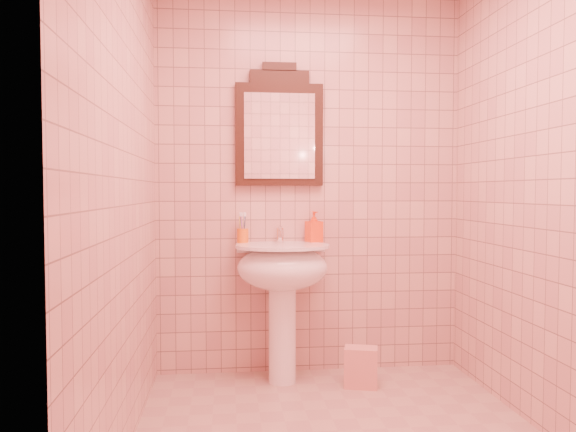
{
  "coord_description": "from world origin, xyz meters",
  "views": [
    {
      "loc": [
        -0.54,
        -2.56,
        1.19
      ],
      "look_at": [
        -0.2,
        0.55,
        1.05
      ],
      "focal_mm": 35.0,
      "sensor_mm": 36.0,
      "label": 1
    }
  ],
  "objects": [
    {
      "name": "pedestal_sink",
      "position": [
        -0.2,
        0.87,
        0.66
      ],
      "size": [
        0.58,
        0.58,
        0.86
      ],
      "color": "white",
      "rests_on": "floor"
    },
    {
      "name": "soap_dispenser",
      "position": [
        0.02,
        1.03,
        0.96
      ],
      "size": [
        0.11,
        0.12,
        0.2
      ],
      "primitive_type": "imported",
      "rotation": [
        0.0,
        0.0,
        0.32
      ],
      "color": "#E33F13",
      "rests_on": "pedestal_sink"
    },
    {
      "name": "faucet",
      "position": [
        -0.2,
        1.01,
        0.92
      ],
      "size": [
        0.04,
        0.16,
        0.11
      ],
      "color": "white",
      "rests_on": "pedestal_sink"
    },
    {
      "name": "mirror",
      "position": [
        -0.2,
        1.07,
        1.59
      ],
      "size": [
        0.57,
        0.06,
        0.79
      ],
      "color": "black",
      "rests_on": "back_wall"
    },
    {
      "name": "toothbrush_cup",
      "position": [
        -0.44,
        1.02,
        0.91
      ],
      "size": [
        0.07,
        0.07,
        0.17
      ],
      "rotation": [
        0.0,
        0.0,
        0.28
      ],
      "color": "orange",
      "rests_on": "pedestal_sink"
    },
    {
      "name": "towel",
      "position": [
        0.26,
        0.74,
        0.12
      ],
      "size": [
        0.23,
        0.18,
        0.24
      ],
      "primitive_type": "cube",
      "rotation": [
        0.0,
        0.0,
        -0.27
      ],
      "color": "#DF9283",
      "rests_on": "floor"
    },
    {
      "name": "back_wall",
      "position": [
        0.0,
        1.1,
        1.25
      ],
      "size": [
        2.0,
        0.02,
        2.5
      ],
      "primitive_type": "cube",
      "color": "#D6A695",
      "rests_on": "floor"
    }
  ]
}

